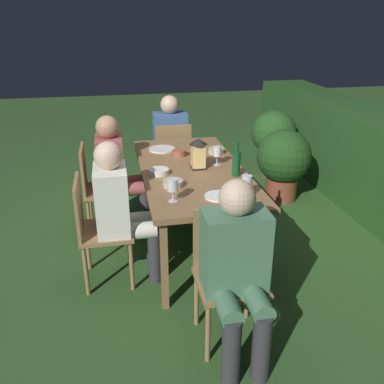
% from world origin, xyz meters
% --- Properties ---
extents(ground_plane, '(16.00, 16.00, 0.00)m').
position_xyz_m(ground_plane, '(0.00, 0.00, 0.00)').
color(ground_plane, '#2D5123').
extents(dining_table, '(1.86, 0.87, 0.75)m').
position_xyz_m(dining_table, '(0.00, 0.00, 0.70)').
color(dining_table, olive).
rests_on(dining_table, ground).
extents(chair_side_left_a, '(0.42, 0.40, 0.87)m').
position_xyz_m(chair_side_left_a, '(-0.42, -0.83, 0.49)').
color(chair_side_left_a, '#937047').
rests_on(chair_side_left_a, ground).
extents(person_in_rust, '(0.38, 0.47, 1.15)m').
position_xyz_m(person_in_rust, '(-0.42, -0.63, 0.64)').
color(person_in_rust, '#9E4C47').
rests_on(person_in_rust, ground).
extents(chair_head_far, '(0.40, 0.42, 0.87)m').
position_xyz_m(chair_head_far, '(1.18, 0.00, 0.49)').
color(chair_head_far, '#937047').
rests_on(chair_head_far, ground).
extents(person_in_green, '(0.48, 0.38, 1.15)m').
position_xyz_m(person_in_green, '(1.38, 0.00, 0.64)').
color(person_in_green, '#4C7A5B').
rests_on(person_in_green, ground).
extents(chair_side_left_b, '(0.42, 0.40, 0.87)m').
position_xyz_m(chair_side_left_b, '(0.42, -0.83, 0.49)').
color(chair_side_left_b, '#937047').
rests_on(chair_side_left_b, ground).
extents(person_in_cream, '(0.38, 0.47, 1.15)m').
position_xyz_m(person_in_cream, '(0.42, -0.63, 0.64)').
color(person_in_cream, white).
rests_on(person_in_cream, ground).
extents(chair_head_near, '(0.40, 0.42, 0.87)m').
position_xyz_m(chair_head_near, '(-1.18, 0.00, 0.49)').
color(chair_head_near, '#937047').
rests_on(chair_head_near, ground).
extents(person_in_blue, '(0.48, 0.38, 1.15)m').
position_xyz_m(person_in_blue, '(-1.38, 0.00, 0.64)').
color(person_in_blue, '#426699').
rests_on(person_in_blue, ground).
extents(lantern_centerpiece, '(0.15, 0.15, 0.27)m').
position_xyz_m(lantern_centerpiece, '(0.02, 0.05, 0.90)').
color(lantern_centerpiece, black).
rests_on(lantern_centerpiece, dining_table).
extents(green_bottle_on_table, '(0.07, 0.07, 0.29)m').
position_xyz_m(green_bottle_on_table, '(0.25, 0.32, 0.86)').
color(green_bottle_on_table, '#144723').
rests_on(green_bottle_on_table, dining_table).
extents(wine_glass_a, '(0.08, 0.08, 0.17)m').
position_xyz_m(wine_glass_a, '(0.69, 0.27, 0.87)').
color(wine_glass_a, silver).
rests_on(wine_glass_a, dining_table).
extents(wine_glass_b, '(0.08, 0.08, 0.17)m').
position_xyz_m(wine_glass_b, '(-0.04, 0.23, 0.87)').
color(wine_glass_b, silver).
rests_on(wine_glass_b, dining_table).
extents(wine_glass_c, '(0.08, 0.08, 0.17)m').
position_xyz_m(wine_glass_c, '(0.66, -0.27, 0.87)').
color(wine_glass_c, silver).
rests_on(wine_glass_c, dining_table).
extents(plate_a, '(0.26, 0.26, 0.01)m').
position_xyz_m(plate_a, '(-0.57, -0.19, 0.76)').
color(plate_a, silver).
rests_on(plate_a, dining_table).
extents(plate_b, '(0.20, 0.20, 0.01)m').
position_xyz_m(plate_b, '(0.65, 0.07, 0.76)').
color(plate_b, white).
rests_on(plate_b, dining_table).
extents(bowl_olives, '(0.16, 0.16, 0.05)m').
position_xyz_m(bowl_olives, '(0.38, -0.22, 0.78)').
color(bowl_olives, '#BCAD8E').
rests_on(bowl_olives, dining_table).
extents(bowl_bread, '(0.17, 0.17, 0.04)m').
position_xyz_m(bowl_bread, '(0.09, -0.30, 0.78)').
color(bowl_bread, silver).
rests_on(bowl_bread, dining_table).
extents(bowl_salad, '(0.13, 0.13, 0.06)m').
position_xyz_m(bowl_salad, '(-0.36, -0.05, 0.78)').
color(bowl_salad, '#9E5138').
rests_on(bowl_salad, dining_table).
extents(bowl_dip, '(0.16, 0.16, 0.05)m').
position_xyz_m(bowl_dip, '(-0.37, 0.31, 0.78)').
color(bowl_dip, '#BCAD8E').
rests_on(bowl_dip, dining_table).
extents(potted_plant_by_hedge, '(0.58, 0.58, 0.86)m').
position_xyz_m(potted_plant_by_hedge, '(-1.63, 1.40, 0.53)').
color(potted_plant_by_hedge, brown).
rests_on(potted_plant_by_hedge, ground).
extents(potted_plant_corner, '(0.61, 0.61, 0.82)m').
position_xyz_m(potted_plant_corner, '(-0.83, 1.21, 0.47)').
color(potted_plant_corner, brown).
rests_on(potted_plant_corner, ground).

